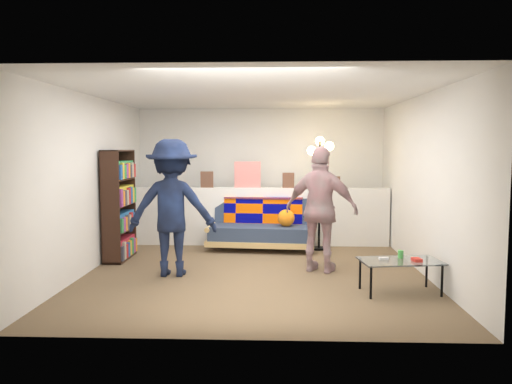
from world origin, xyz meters
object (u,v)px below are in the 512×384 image
floor_lamp (320,170)px  person_right (321,209)px  person_left (172,208)px  bookshelf (119,209)px  futon_sofa (263,228)px  coffee_table (401,262)px

floor_lamp → person_right: (-0.11, -1.53, -0.47)m
floor_lamp → person_left: size_ratio=1.04×
bookshelf → person_right: person_right is taller
bookshelf → person_left: 1.36m
floor_lamp → bookshelf: bearing=-164.4°
person_right → futon_sofa: bearing=-38.6°
futon_sofa → floor_lamp: size_ratio=0.97×
coffee_table → person_left: person_left is taller
futon_sofa → person_right: bearing=-60.9°
futon_sofa → floor_lamp: floor_lamp is taller
coffee_table → floor_lamp: bearing=106.2°
futon_sofa → person_right: person_right is taller
futon_sofa → floor_lamp: bearing=2.2°
coffee_table → person_right: (-0.84, 0.97, 0.49)m
floor_lamp → person_right: 1.61m
floor_lamp → coffee_table: bearing=-73.8°
coffee_table → person_right: person_right is taller
coffee_table → person_left: size_ratio=0.54×
futon_sofa → floor_lamp: 1.36m
futon_sofa → person_left: 2.16m
person_left → person_right: size_ratio=1.05×
bookshelf → floor_lamp: floor_lamp is taller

